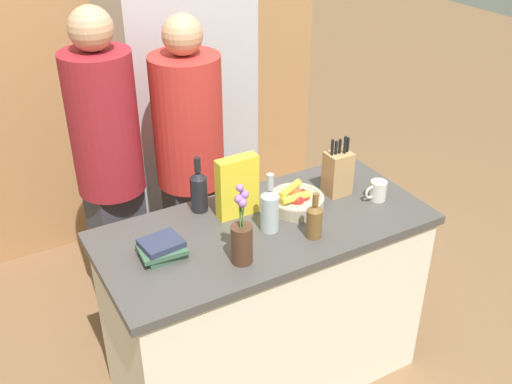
{
  "coord_description": "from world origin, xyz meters",
  "views": [
    {
      "loc": [
        -1.11,
        -1.88,
        2.34
      ],
      "look_at": [
        0.0,
        0.08,
        1.03
      ],
      "focal_mm": 42.0,
      "sensor_mm": 36.0,
      "label": 1
    }
  ],
  "objects_px": {
    "person_at_sink": "(109,162)",
    "book_stack": "(162,248)",
    "flower_vase": "(242,239)",
    "coffee_mug": "(377,191)",
    "refrigerator": "(179,107)",
    "fruit_bowl": "(296,200)",
    "knife_block": "(338,172)",
    "cereal_box": "(237,187)",
    "bottle_vinegar": "(314,220)",
    "bottle_wine": "(199,190)",
    "bottle_oil": "(270,208)",
    "person_in_blue": "(190,158)"
  },
  "relations": [
    {
      "from": "bottle_vinegar",
      "to": "coffee_mug",
      "type": "bearing_deg",
      "value": 13.97
    },
    {
      "from": "person_at_sink",
      "to": "book_stack",
      "type": "bearing_deg",
      "value": -107.54
    },
    {
      "from": "flower_vase",
      "to": "coffee_mug",
      "type": "xyz_separation_m",
      "value": [
        0.77,
        0.11,
        -0.06
      ]
    },
    {
      "from": "refrigerator",
      "to": "book_stack",
      "type": "distance_m",
      "value": 1.47
    },
    {
      "from": "fruit_bowl",
      "to": "book_stack",
      "type": "height_order",
      "value": "fruit_bowl"
    },
    {
      "from": "refrigerator",
      "to": "knife_block",
      "type": "height_order",
      "value": "refrigerator"
    },
    {
      "from": "book_stack",
      "to": "bottle_wine",
      "type": "relative_size",
      "value": 0.72
    },
    {
      "from": "knife_block",
      "to": "person_at_sink",
      "type": "height_order",
      "value": "person_at_sink"
    },
    {
      "from": "bottle_vinegar",
      "to": "person_in_blue",
      "type": "height_order",
      "value": "person_in_blue"
    },
    {
      "from": "bottle_oil",
      "to": "bottle_wine",
      "type": "xyz_separation_m",
      "value": [
        -0.19,
        0.29,
        -0.0
      ]
    },
    {
      "from": "coffee_mug",
      "to": "bottle_vinegar",
      "type": "distance_m",
      "value": 0.44
    },
    {
      "from": "bottle_vinegar",
      "to": "cereal_box",
      "type": "bearing_deg",
      "value": 122.31
    },
    {
      "from": "flower_vase",
      "to": "person_at_sink",
      "type": "bearing_deg",
      "value": 104.2
    },
    {
      "from": "bottle_wine",
      "to": "person_in_blue",
      "type": "distance_m",
      "value": 0.46
    },
    {
      "from": "book_stack",
      "to": "person_in_blue",
      "type": "xyz_separation_m",
      "value": [
        0.42,
        0.68,
        -0.0
      ]
    },
    {
      "from": "flower_vase",
      "to": "bottle_oil",
      "type": "relative_size",
      "value": 1.29
    },
    {
      "from": "flower_vase",
      "to": "book_stack",
      "type": "distance_m",
      "value": 0.33
    },
    {
      "from": "bottle_vinegar",
      "to": "bottle_wine",
      "type": "relative_size",
      "value": 0.78
    },
    {
      "from": "coffee_mug",
      "to": "person_in_blue",
      "type": "height_order",
      "value": "person_in_blue"
    },
    {
      "from": "book_stack",
      "to": "person_in_blue",
      "type": "relative_size",
      "value": 0.11
    },
    {
      "from": "refrigerator",
      "to": "fruit_bowl",
      "type": "height_order",
      "value": "refrigerator"
    },
    {
      "from": "fruit_bowl",
      "to": "flower_vase",
      "type": "xyz_separation_m",
      "value": [
        -0.4,
        -0.23,
        0.07
      ]
    },
    {
      "from": "book_stack",
      "to": "person_in_blue",
      "type": "bearing_deg",
      "value": 57.96
    },
    {
      "from": "cereal_box",
      "to": "person_in_blue",
      "type": "bearing_deg",
      "value": 88.42
    },
    {
      "from": "cereal_box",
      "to": "bottle_wine",
      "type": "bearing_deg",
      "value": 138.34
    },
    {
      "from": "person_in_blue",
      "to": "bottle_wine",
      "type": "bearing_deg",
      "value": -111.96
    },
    {
      "from": "fruit_bowl",
      "to": "bottle_vinegar",
      "type": "height_order",
      "value": "bottle_vinegar"
    },
    {
      "from": "book_stack",
      "to": "bottle_vinegar",
      "type": "xyz_separation_m",
      "value": [
        0.61,
        -0.19,
        0.05
      ]
    },
    {
      "from": "bottle_vinegar",
      "to": "bottle_wine",
      "type": "xyz_separation_m",
      "value": [
        -0.33,
        0.43,
        0.02
      ]
    },
    {
      "from": "knife_block",
      "to": "bottle_vinegar",
      "type": "distance_m",
      "value": 0.39
    },
    {
      "from": "fruit_bowl",
      "to": "book_stack",
      "type": "bearing_deg",
      "value": -176.43
    },
    {
      "from": "coffee_mug",
      "to": "flower_vase",
      "type": "bearing_deg",
      "value": -171.79
    },
    {
      "from": "cereal_box",
      "to": "coffee_mug",
      "type": "height_order",
      "value": "cereal_box"
    },
    {
      "from": "refrigerator",
      "to": "flower_vase",
      "type": "height_order",
      "value": "refrigerator"
    },
    {
      "from": "bottle_vinegar",
      "to": "person_in_blue",
      "type": "relative_size",
      "value": 0.12
    },
    {
      "from": "flower_vase",
      "to": "coffee_mug",
      "type": "bearing_deg",
      "value": 8.21
    },
    {
      "from": "book_stack",
      "to": "coffee_mug",
      "type": "bearing_deg",
      "value": -4.39
    },
    {
      "from": "cereal_box",
      "to": "bottle_vinegar",
      "type": "xyz_separation_m",
      "value": [
        0.2,
        -0.31,
        -0.06
      ]
    },
    {
      "from": "knife_block",
      "to": "flower_vase",
      "type": "xyz_separation_m",
      "value": [
        -0.65,
        -0.25,
        -0.0
      ]
    },
    {
      "from": "refrigerator",
      "to": "bottle_vinegar",
      "type": "height_order",
      "value": "refrigerator"
    },
    {
      "from": "refrigerator",
      "to": "flower_vase",
      "type": "xyz_separation_m",
      "value": [
        -0.38,
        -1.51,
        0.06
      ]
    },
    {
      "from": "coffee_mug",
      "to": "bottle_vinegar",
      "type": "bearing_deg",
      "value": -166.03
    },
    {
      "from": "book_stack",
      "to": "person_in_blue",
      "type": "distance_m",
      "value": 0.8
    },
    {
      "from": "fruit_bowl",
      "to": "cereal_box",
      "type": "distance_m",
      "value": 0.29
    },
    {
      "from": "refrigerator",
      "to": "bottle_oil",
      "type": "distance_m",
      "value": 1.39
    },
    {
      "from": "cereal_box",
      "to": "book_stack",
      "type": "relative_size",
      "value": 1.48
    },
    {
      "from": "bottle_wine",
      "to": "fruit_bowl",
      "type": "bearing_deg",
      "value": -27.53
    },
    {
      "from": "refrigerator",
      "to": "book_stack",
      "type": "xyz_separation_m",
      "value": [
        -0.64,
        -1.32,
        -0.01
      ]
    },
    {
      "from": "flower_vase",
      "to": "bottle_wine",
      "type": "bearing_deg",
      "value": 87.81
    },
    {
      "from": "bottle_wine",
      "to": "bottle_vinegar",
      "type": "bearing_deg",
      "value": -52.52
    }
  ]
}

